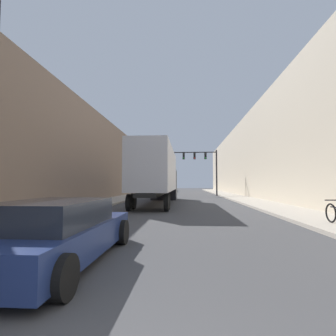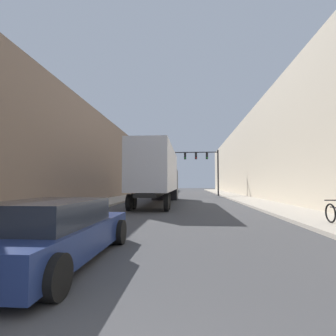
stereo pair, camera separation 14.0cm
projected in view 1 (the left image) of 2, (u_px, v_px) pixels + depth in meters
name	position (u px, v px, depth m)	size (l,w,h in m)	color
sidewalk_right	(236.00, 197.00, 30.09)	(2.92, 80.00, 0.15)	#B2A899
sidewalk_left	(129.00, 197.00, 30.96)	(2.92, 80.00, 0.15)	#B2A899
building_right	(275.00, 155.00, 30.08)	(6.00, 80.00, 9.93)	beige
building_left	(92.00, 162.00, 31.51)	(6.00, 80.00, 8.40)	#846B56
semi_truck	(158.00, 174.00, 21.14)	(2.49, 14.30, 4.23)	silver
sedan_car	(57.00, 232.00, 5.32)	(2.09, 4.66, 1.26)	navy
traffic_signal_gantry	(205.00, 163.00, 35.78)	(6.06, 0.35, 6.23)	black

